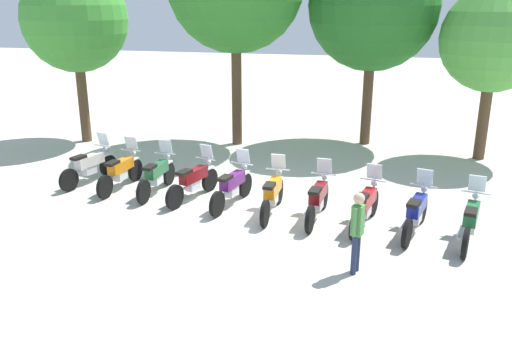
% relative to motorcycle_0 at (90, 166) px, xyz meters
% --- Properties ---
extents(ground_plane, '(80.00, 80.00, 0.00)m').
position_rel_motorcycle_0_xyz_m(ground_plane, '(5.04, -0.95, -0.52)').
color(ground_plane, '#BCB7A8').
extents(motorcycle_0, '(0.79, 2.15, 1.37)m').
position_rel_motorcycle_0_xyz_m(motorcycle_0, '(0.00, 0.00, 0.00)').
color(motorcycle_0, black).
rests_on(motorcycle_0, ground_plane).
extents(motorcycle_1, '(0.62, 2.19, 1.37)m').
position_rel_motorcycle_0_xyz_m(motorcycle_1, '(1.11, -0.25, 0.00)').
color(motorcycle_1, black).
rests_on(motorcycle_1, ground_plane).
extents(motorcycle_2, '(0.62, 2.19, 1.37)m').
position_rel_motorcycle_0_xyz_m(motorcycle_2, '(2.23, -0.34, 0.00)').
color(motorcycle_2, black).
rests_on(motorcycle_2, ground_plane).
extents(motorcycle_3, '(0.83, 2.13, 1.37)m').
position_rel_motorcycle_0_xyz_m(motorcycle_3, '(3.37, -0.53, 0.00)').
color(motorcycle_3, black).
rests_on(motorcycle_3, ground_plane).
extents(motorcycle_4, '(0.74, 2.17, 1.37)m').
position_rel_motorcycle_0_xyz_m(motorcycle_4, '(4.48, -0.71, 0.00)').
color(motorcycle_4, black).
rests_on(motorcycle_4, ground_plane).
extents(motorcycle_5, '(0.62, 2.19, 1.37)m').
position_rel_motorcycle_0_xyz_m(motorcycle_5, '(5.60, -1.00, 0.00)').
color(motorcycle_5, black).
rests_on(motorcycle_5, ground_plane).
extents(motorcycle_6, '(0.62, 2.19, 1.37)m').
position_rel_motorcycle_0_xyz_m(motorcycle_6, '(6.72, -1.08, 0.00)').
color(motorcycle_6, black).
rests_on(motorcycle_6, ground_plane).
extents(motorcycle_7, '(0.77, 2.16, 1.37)m').
position_rel_motorcycle_0_xyz_m(motorcycle_7, '(7.85, -1.24, 0.00)').
color(motorcycle_7, black).
rests_on(motorcycle_7, ground_plane).
extents(motorcycle_8, '(0.81, 2.15, 1.37)m').
position_rel_motorcycle_0_xyz_m(motorcycle_8, '(8.97, -1.37, 0.00)').
color(motorcycle_8, black).
rests_on(motorcycle_8, ground_plane).
extents(motorcycle_9, '(0.77, 2.16, 1.37)m').
position_rel_motorcycle_0_xyz_m(motorcycle_9, '(10.09, -1.57, 0.00)').
color(motorcycle_9, black).
rests_on(motorcycle_9, ground_plane).
extents(person_0, '(0.27, 0.41, 1.64)m').
position_rel_motorcycle_0_xyz_m(person_0, '(7.78, -3.53, 0.44)').
color(person_0, '#232D4C').
rests_on(person_0, ground_plane).
extents(tree_0, '(3.70, 3.70, 6.26)m').
position_rel_motorcycle_0_xyz_m(tree_0, '(-2.69, 4.26, 3.87)').
color(tree_0, brown).
rests_on(tree_0, ground_plane).
extents(tree_2, '(4.48, 4.48, 7.12)m').
position_rel_motorcycle_0_xyz_m(tree_2, '(7.47, 6.41, 4.35)').
color(tree_2, brown).
rests_on(tree_2, ground_plane).
extents(tree_3, '(3.33, 3.33, 5.56)m').
position_rel_motorcycle_0_xyz_m(tree_3, '(11.27, 5.34, 3.35)').
color(tree_3, brown).
rests_on(tree_3, ground_plane).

